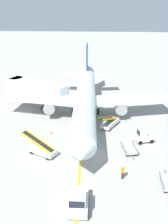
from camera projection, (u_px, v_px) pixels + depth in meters
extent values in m
plane|color=#9E9B93|center=(91.00, 156.00, 32.36)|extent=(300.00, 300.00, 0.00)
cube|color=yellow|center=(82.00, 137.00, 37.03)|extent=(3.25, 79.96, 0.01)
cylinder|color=silver|center=(85.00, 99.00, 41.44)|extent=(4.40, 30.10, 3.30)
cone|color=silver|center=(81.00, 154.00, 26.56)|extent=(3.32, 2.52, 3.23)
cone|color=silver|center=(87.00, 72.00, 56.34)|extent=(3.24, 2.91, 3.14)
cube|color=silver|center=(130.00, 99.00, 42.76)|extent=(13.68, 7.44, 0.36)
cylinder|color=gray|center=(121.00, 107.00, 42.28)|extent=(2.02, 3.27, 1.90)
cube|color=silver|center=(41.00, 98.00, 43.19)|extent=(13.56, 6.57, 0.36)
cylinder|color=gray|center=(50.00, 106.00, 42.62)|extent=(2.02, 3.27, 1.90)
cube|color=navy|center=(87.00, 57.00, 52.69)|extent=(0.43, 4.01, 5.20)
cube|color=silver|center=(101.00, 75.00, 53.68)|extent=(5.51, 3.08, 0.24)
cube|color=silver|center=(73.00, 75.00, 53.85)|extent=(5.40, 2.72, 0.24)
cylinder|color=#4C4C51|center=(83.00, 146.00, 31.63)|extent=(0.20, 0.20, 3.12)
cylinder|color=black|center=(83.00, 155.00, 32.13)|extent=(0.37, 0.57, 0.56)
cylinder|color=#4C4C51|center=(98.00, 106.00, 43.96)|extent=(0.20, 0.20, 3.12)
cylinder|color=black|center=(98.00, 111.00, 44.38)|extent=(0.39, 0.97, 0.96)
cylinder|color=#4C4C51|center=(73.00, 105.00, 44.08)|extent=(0.20, 0.20, 3.12)
cylinder|color=black|center=(73.00, 111.00, 44.51)|extent=(0.39, 0.97, 0.96)
cube|color=black|center=(82.00, 141.00, 28.26)|extent=(2.84, 1.10, 0.60)
cube|color=silver|center=(38.00, 88.00, 46.24)|extent=(11.84, 7.87, 2.50)
cylinder|color=silver|center=(15.00, 84.00, 48.98)|extent=(3.20, 3.20, 2.50)
cylinder|color=#59595B|center=(46.00, 103.00, 46.33)|extent=(0.56, 0.56, 2.35)
cube|color=#333338|center=(46.00, 107.00, 46.70)|extent=(1.80, 1.40, 0.50)
cube|color=silver|center=(78.00, 202.00, 24.01)|extent=(1.99, 3.65, 0.80)
cube|color=silver|center=(77.00, 198.00, 23.06)|extent=(1.56, 1.66, 1.10)
cube|color=black|center=(77.00, 205.00, 22.35)|extent=(1.43, 0.12, 0.77)
cylinder|color=black|center=(86.00, 215.00, 22.98)|extent=(0.23, 0.61, 0.60)
cylinder|color=black|center=(68.00, 215.00, 23.04)|extent=(0.23, 0.61, 0.60)
cylinder|color=black|center=(87.00, 196.00, 25.29)|extent=(0.23, 0.61, 0.60)
cylinder|color=black|center=(71.00, 195.00, 25.36)|extent=(0.23, 0.61, 0.60)
cube|color=silver|center=(144.00, 138.00, 35.42)|extent=(2.67, 1.94, 0.70)
cube|color=silver|center=(142.00, 132.00, 34.98)|extent=(1.33, 1.31, 1.10)
cube|color=black|center=(139.00, 133.00, 34.87)|extent=(0.36, 0.96, 0.77)
cylinder|color=black|center=(140.00, 143.00, 34.89)|extent=(0.64, 0.38, 0.60)
cylinder|color=black|center=(137.00, 139.00, 35.88)|extent=(0.64, 0.38, 0.60)
cylinder|color=black|center=(152.00, 141.00, 35.23)|extent=(0.64, 0.38, 0.60)
cylinder|color=black|center=(148.00, 137.00, 36.22)|extent=(0.64, 0.38, 0.60)
cube|color=silver|center=(110.00, 123.00, 39.84)|extent=(3.13, 4.06, 0.60)
cylinder|color=black|center=(110.00, 129.00, 38.61)|extent=(0.48, 0.63, 0.60)
cylinder|color=black|center=(102.00, 127.00, 39.24)|extent=(0.48, 0.63, 0.60)
cylinder|color=black|center=(117.00, 123.00, 40.68)|extent=(0.48, 0.63, 0.60)
cylinder|color=black|center=(110.00, 121.00, 41.31)|extent=(0.48, 0.63, 0.60)
cube|color=black|center=(108.00, 119.00, 39.00)|extent=(3.17, 4.82, 1.76)
cube|color=yellow|center=(111.00, 119.00, 38.73)|extent=(2.46, 4.45, 1.84)
cube|color=yellow|center=(106.00, 118.00, 39.17)|extent=(2.46, 4.45, 1.84)
cube|color=silver|center=(42.00, 150.00, 32.53)|extent=(4.06, 3.10, 0.60)
cylinder|color=black|center=(31.00, 152.00, 32.79)|extent=(0.63, 0.47, 0.60)
cylinder|color=black|center=(38.00, 147.00, 33.78)|extent=(0.63, 0.47, 0.60)
cylinder|color=black|center=(48.00, 158.00, 31.50)|extent=(0.63, 0.47, 0.60)
cylinder|color=black|center=(54.00, 153.00, 32.50)|extent=(0.63, 0.47, 0.60)
cube|color=black|center=(38.00, 142.00, 32.44)|extent=(4.84, 3.12, 1.76)
cube|color=yellow|center=(36.00, 143.00, 32.04)|extent=(4.48, 2.41, 1.84)
cube|color=yellow|center=(41.00, 140.00, 32.74)|extent=(4.48, 2.41, 1.84)
cube|color=#A5A5A8|center=(129.00, 149.00, 33.20)|extent=(1.92, 3.00, 0.16)
cube|color=#4C4C51|center=(133.00, 157.00, 31.52)|extent=(0.22, 0.90, 0.08)
cylinder|color=#4C4C51|center=(134.00, 159.00, 31.11)|extent=(0.12, 0.12, 0.05)
cube|color=gray|center=(135.00, 147.00, 33.16)|extent=(0.49, 2.78, 0.50)
cube|color=gray|center=(123.00, 147.00, 33.04)|extent=(0.49, 2.78, 0.50)
cylinder|color=black|center=(136.00, 154.00, 32.39)|extent=(0.17, 0.37, 0.36)
cylinder|color=black|center=(126.00, 155.00, 32.30)|extent=(0.17, 0.37, 0.36)
cylinder|color=black|center=(131.00, 146.00, 34.31)|extent=(0.17, 0.37, 0.36)
cylinder|color=black|center=(122.00, 146.00, 34.22)|extent=(0.17, 0.37, 0.36)
cube|color=#4C4C51|center=(165.00, 172.00, 28.64)|extent=(0.11, 0.90, 0.08)
cylinder|color=#4C4C51|center=(165.00, 170.00, 29.05)|extent=(0.12, 0.12, 0.05)
cube|color=gray|center=(162.00, 180.00, 26.91)|extent=(0.15, 2.80, 0.50)
cylinder|color=black|center=(161.00, 178.00, 28.06)|extent=(0.13, 0.36, 0.36)
cylinder|color=black|center=(164.00, 191.00, 26.14)|extent=(0.13, 0.36, 0.36)
cylinder|color=#26262D|center=(122.00, 175.00, 28.06)|extent=(0.24, 0.24, 0.85)
cube|color=orange|center=(123.00, 170.00, 27.78)|extent=(0.36, 0.22, 0.56)
sphere|color=beige|center=(123.00, 167.00, 27.63)|extent=(0.20, 0.20, 0.20)
sphere|color=yellow|center=(123.00, 167.00, 27.61)|extent=(0.24, 0.24, 0.24)
cone|color=orange|center=(51.00, 132.00, 37.90)|extent=(0.36, 0.36, 0.44)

